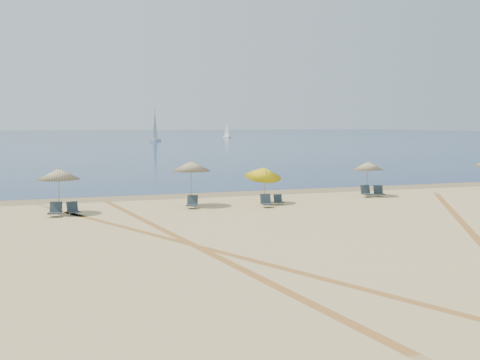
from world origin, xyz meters
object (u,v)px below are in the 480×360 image
at_px(chair_1, 55,210).
at_px(chair_6, 366,192).
at_px(umbrella_1, 58,174).
at_px(sailboat_0, 155,131).
at_px(chair_3, 192,203).
at_px(sailboat_1, 227,132).
at_px(umbrella_3, 263,172).
at_px(chair_5, 278,200).
at_px(umbrella_2, 191,166).
at_px(chair_7, 379,192).
at_px(chair_4, 266,201).
at_px(chair_2, 73,209).
at_px(umbrella_4, 368,166).

distance_m(chair_1, chair_6, 18.85).
bearing_deg(umbrella_1, sailboat_0, 77.56).
bearing_deg(umbrella_1, chair_3, -2.34).
height_order(umbrella_1, sailboat_1, sailboat_1).
relative_size(umbrella_3, chair_3, 2.74).
relative_size(chair_3, chair_5, 1.44).
relative_size(umbrella_2, chair_5, 4.32).
xyz_separation_m(chair_3, chair_7, (12.45, 1.18, -0.00)).
bearing_deg(umbrella_2, sailboat_0, 80.79).
distance_m(umbrella_1, chair_4, 11.13).
bearing_deg(sailboat_1, sailboat_0, -142.28).
bearing_deg(chair_4, chair_3, 171.40).
bearing_deg(chair_7, sailboat_0, 101.86).
xyz_separation_m(umbrella_2, chair_5, (4.84, -1.09, -1.99)).
bearing_deg(chair_1, umbrella_1, 90.32).
bearing_deg(chair_4, umbrella_2, 158.96).
bearing_deg(umbrella_2, chair_6, 2.07).
bearing_deg(chair_7, chair_4, -151.11).
bearing_deg(umbrella_3, chair_4, -104.17).
distance_m(chair_2, chair_5, 11.30).
bearing_deg(umbrella_4, chair_7, -52.84).
bearing_deg(umbrella_1, chair_2, -43.43).
bearing_deg(umbrella_4, umbrella_1, -175.44).
relative_size(chair_6, sailboat_1, 0.12).
height_order(chair_3, chair_5, chair_3).
relative_size(chair_6, chair_7, 0.93).
bearing_deg(chair_4, chair_7, 17.25).
bearing_deg(chair_1, chair_6, 20.06).
height_order(chair_1, chair_5, chair_1).
bearing_deg(sailboat_0, chair_5, -70.63).
relative_size(sailboat_0, sailboat_1, 1.40).
bearing_deg(sailboat_0, umbrella_2, -72.97).
height_order(chair_4, sailboat_1, sailboat_1).
bearing_deg(chair_5, chair_3, -178.67).
bearing_deg(umbrella_2, umbrella_3, -5.29).
height_order(chair_3, sailboat_0, sailboat_0).
bearing_deg(chair_5, chair_4, -142.65).
relative_size(umbrella_1, umbrella_3, 1.01).
bearing_deg(umbrella_2, chair_1, -168.73).
xyz_separation_m(umbrella_1, umbrella_3, (11.28, 0.22, -0.22)).
xyz_separation_m(chair_5, sailboat_1, (44.20, 152.76, 1.67)).
bearing_deg(umbrella_1, chair_4, -6.01).
xyz_separation_m(umbrella_1, chair_6, (18.55, 1.02, -1.73)).
relative_size(umbrella_2, umbrella_3, 1.09).
bearing_deg(chair_3, umbrella_1, -159.97).
xyz_separation_m(chair_2, chair_3, (6.28, 0.33, 0.02)).
distance_m(umbrella_1, chair_2, 1.97).
relative_size(umbrella_3, chair_4, 3.22).
bearing_deg(umbrella_1, chair_1, -104.04).
distance_m(umbrella_3, chair_1, 11.64).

